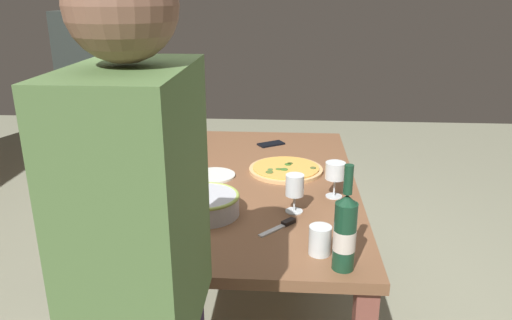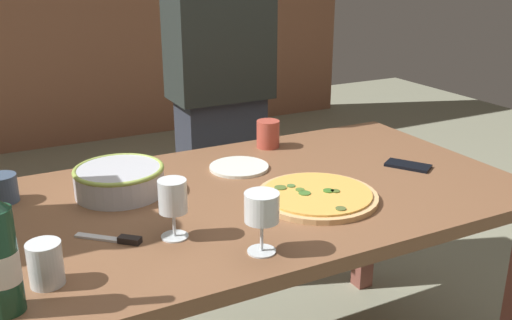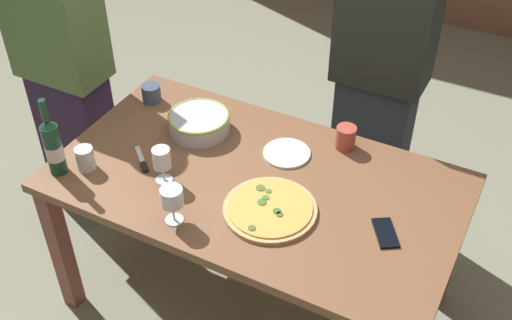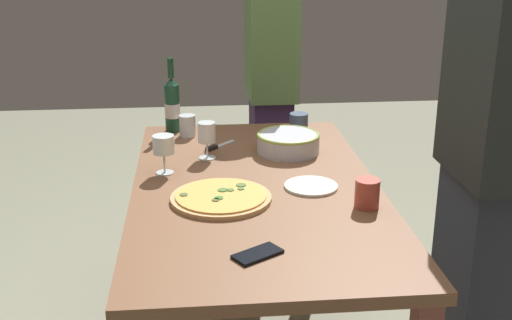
{
  "view_description": "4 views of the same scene",
  "coord_description": "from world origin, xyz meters",
  "px_view_note": "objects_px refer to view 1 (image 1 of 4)",
  "views": [
    {
      "loc": [
        -2.05,
        -0.14,
        1.57
      ],
      "look_at": [
        0.0,
        0.0,
        0.85
      ],
      "focal_mm": 34.23,
      "sensor_mm": 36.0,
      "label": 1
    },
    {
      "loc": [
        -0.73,
        -1.41,
        1.41
      ],
      "look_at": [
        0.0,
        0.0,
        0.85
      ],
      "focal_mm": 40.48,
      "sensor_mm": 36.0,
      "label": 2
    },
    {
      "loc": [
        0.87,
        -1.67,
        2.41
      ],
      "look_at": [
        0.0,
        0.0,
        0.85
      ],
      "focal_mm": 44.79,
      "sensor_mm": 36.0,
      "label": 3
    },
    {
      "loc": [
        2.23,
        -0.21,
        1.64
      ],
      "look_at": [
        0.0,
        0.0,
        0.85
      ],
      "focal_mm": 46.15,
      "sensor_mm": 36.0,
      "label": 4
    }
  ],
  "objects_px": {
    "person_host": "(106,136)",
    "pizza_knife": "(282,225)",
    "cell_phone": "(271,144)",
    "pizza": "(286,169)",
    "wine_glass_by_bottle": "(335,173)",
    "side_plate": "(214,175)",
    "serving_bowl": "(205,203)",
    "cup_spare": "(189,152)",
    "dining_table": "(256,199)",
    "wine_bottle": "(345,231)",
    "cup_ceramic": "(320,240)",
    "cup_amber": "(161,244)",
    "wine_glass_near_pizza": "(295,187)",
    "person_guest_left": "(148,316)"
  },
  "relations": [
    {
      "from": "pizza",
      "to": "cup_spare",
      "type": "distance_m",
      "value": 0.5
    },
    {
      "from": "person_host",
      "to": "pizza_knife",
      "type": "bearing_deg",
      "value": -20.63
    },
    {
      "from": "wine_glass_by_bottle",
      "to": "person_host",
      "type": "height_order",
      "value": "person_host"
    },
    {
      "from": "serving_bowl",
      "to": "wine_glass_near_pizza",
      "type": "xyz_separation_m",
      "value": [
        0.05,
        -0.34,
        0.06
      ]
    },
    {
      "from": "person_guest_left",
      "to": "cup_amber",
      "type": "bearing_deg",
      "value": 20.16
    },
    {
      "from": "pizza",
      "to": "side_plate",
      "type": "height_order",
      "value": "pizza"
    },
    {
      "from": "cup_amber",
      "to": "side_plate",
      "type": "xyz_separation_m",
      "value": [
        0.71,
        -0.07,
        -0.04
      ]
    },
    {
      "from": "pizza",
      "to": "cell_phone",
      "type": "relative_size",
      "value": 2.44
    },
    {
      "from": "cup_ceramic",
      "to": "side_plate",
      "type": "bearing_deg",
      "value": 33.75
    },
    {
      "from": "cell_phone",
      "to": "person_host",
      "type": "bearing_deg",
      "value": -101.32
    },
    {
      "from": "pizza_knife",
      "to": "wine_glass_near_pizza",
      "type": "bearing_deg",
      "value": -18.4
    },
    {
      "from": "wine_glass_near_pizza",
      "to": "wine_bottle",
      "type": "bearing_deg",
      "value": -159.71
    },
    {
      "from": "dining_table",
      "to": "cup_spare",
      "type": "xyz_separation_m",
      "value": [
        0.23,
        0.35,
        0.14
      ]
    },
    {
      "from": "wine_glass_by_bottle",
      "to": "person_guest_left",
      "type": "height_order",
      "value": "person_guest_left"
    },
    {
      "from": "cup_spare",
      "to": "pizza_knife",
      "type": "distance_m",
      "value": 0.84
    },
    {
      "from": "cup_spare",
      "to": "pizza_knife",
      "type": "height_order",
      "value": "cup_spare"
    },
    {
      "from": "pizza",
      "to": "cup_amber",
      "type": "xyz_separation_m",
      "value": [
        -0.8,
        0.4,
        0.03
      ]
    },
    {
      "from": "wine_bottle",
      "to": "cup_ceramic",
      "type": "height_order",
      "value": "wine_bottle"
    },
    {
      "from": "pizza_knife",
      "to": "cup_spare",
      "type": "bearing_deg",
      "value": 35.03
    },
    {
      "from": "dining_table",
      "to": "cup_amber",
      "type": "xyz_separation_m",
      "value": [
        -0.68,
        0.26,
        0.13
      ]
    },
    {
      "from": "cup_spare",
      "to": "pizza_knife",
      "type": "xyz_separation_m",
      "value": [
        -0.68,
        -0.48,
        -0.04
      ]
    },
    {
      "from": "pizza",
      "to": "person_guest_left",
      "type": "relative_size",
      "value": 0.21
    },
    {
      "from": "dining_table",
      "to": "pizza",
      "type": "distance_m",
      "value": 0.21
    },
    {
      "from": "wine_glass_near_pizza",
      "to": "cup_spare",
      "type": "distance_m",
      "value": 0.76
    },
    {
      "from": "cell_phone",
      "to": "cup_spare",
      "type": "bearing_deg",
      "value": -84.5
    },
    {
      "from": "wine_glass_by_bottle",
      "to": "cup_amber",
      "type": "relative_size",
      "value": 1.75
    },
    {
      "from": "pizza",
      "to": "wine_glass_by_bottle",
      "type": "height_order",
      "value": "wine_glass_by_bottle"
    },
    {
      "from": "cup_amber",
      "to": "person_host",
      "type": "distance_m",
      "value": 1.04
    },
    {
      "from": "wine_bottle",
      "to": "cup_spare",
      "type": "relative_size",
      "value": 3.43
    },
    {
      "from": "cell_phone",
      "to": "wine_glass_near_pizza",
      "type": "bearing_deg",
      "value": -24.35
    },
    {
      "from": "cup_ceramic",
      "to": "wine_glass_near_pizza",
      "type": "bearing_deg",
      "value": 14.42
    },
    {
      "from": "side_plate",
      "to": "serving_bowl",
      "type": "bearing_deg",
      "value": -176.11
    },
    {
      "from": "dining_table",
      "to": "cell_phone",
      "type": "xyz_separation_m",
      "value": [
        0.55,
        -0.05,
        0.1
      ]
    },
    {
      "from": "wine_glass_by_bottle",
      "to": "cup_ceramic",
      "type": "relative_size",
      "value": 1.55
    },
    {
      "from": "cup_ceramic",
      "to": "serving_bowl",
      "type": "bearing_deg",
      "value": 57.43
    },
    {
      "from": "person_host",
      "to": "person_guest_left",
      "type": "height_order",
      "value": "person_host"
    },
    {
      "from": "cup_spare",
      "to": "cell_phone",
      "type": "distance_m",
      "value": 0.51
    },
    {
      "from": "wine_glass_by_bottle",
      "to": "cup_ceramic",
      "type": "bearing_deg",
      "value": 169.67
    },
    {
      "from": "cell_phone",
      "to": "pizza_knife",
      "type": "xyz_separation_m",
      "value": [
        -1.0,
        -0.08,
        0.0
      ]
    },
    {
      "from": "dining_table",
      "to": "cup_amber",
      "type": "height_order",
      "value": "cup_amber"
    },
    {
      "from": "cup_amber",
      "to": "side_plate",
      "type": "height_order",
      "value": "cup_amber"
    },
    {
      "from": "pizza",
      "to": "cup_spare",
      "type": "height_order",
      "value": "cup_spare"
    },
    {
      "from": "dining_table",
      "to": "cup_amber",
      "type": "bearing_deg",
      "value": 158.66
    },
    {
      "from": "cup_spare",
      "to": "person_host",
      "type": "distance_m",
      "value": 0.42
    },
    {
      "from": "person_host",
      "to": "wine_bottle",
      "type": "bearing_deg",
      "value": -24.45
    },
    {
      "from": "serving_bowl",
      "to": "cell_phone",
      "type": "distance_m",
      "value": 0.94
    },
    {
      "from": "dining_table",
      "to": "person_host",
      "type": "height_order",
      "value": "person_host"
    },
    {
      "from": "serving_bowl",
      "to": "cup_spare",
      "type": "height_order",
      "value": "cup_spare"
    },
    {
      "from": "wine_bottle",
      "to": "person_guest_left",
      "type": "distance_m",
      "value": 0.63
    },
    {
      "from": "cup_spare",
      "to": "pizza",
      "type": "bearing_deg",
      "value": -102.09
    }
  ]
}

